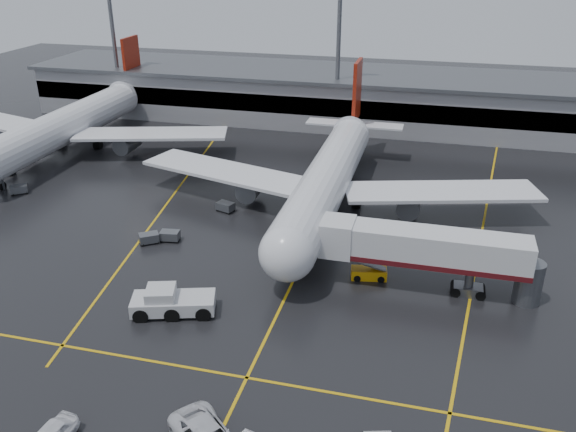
# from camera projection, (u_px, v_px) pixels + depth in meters

# --- Properties ---
(ground) EXTENTS (220.00, 220.00, 0.00)m
(ground) POSITION_uv_depth(u_px,v_px,m) (311.00, 244.00, 63.66)
(ground) COLOR black
(ground) RESTS_ON ground
(apron_line_centre) EXTENTS (0.25, 90.00, 0.02)m
(apron_line_centre) POSITION_uv_depth(u_px,v_px,m) (311.00, 244.00, 63.65)
(apron_line_centre) COLOR gold
(apron_line_centre) RESTS_ON ground
(apron_line_stop) EXTENTS (60.00, 0.25, 0.02)m
(apron_line_stop) POSITION_uv_depth(u_px,v_px,m) (247.00, 378.00, 44.34)
(apron_line_stop) COLOR gold
(apron_line_stop) RESTS_ON ground
(apron_line_left) EXTENTS (9.99, 69.35, 0.02)m
(apron_line_left) POSITION_uv_depth(u_px,v_px,m) (176.00, 191.00, 76.96)
(apron_line_left) COLOR gold
(apron_line_left) RESTS_ON ground
(apron_line_right) EXTENTS (7.57, 69.64, 0.02)m
(apron_line_right) POSITION_uv_depth(u_px,v_px,m) (483.00, 223.00, 68.35)
(apron_line_right) COLOR gold
(apron_line_right) RESTS_ON ground
(terminal) EXTENTS (122.00, 19.00, 8.60)m
(terminal) POSITION_uv_depth(u_px,v_px,m) (371.00, 98.00, 103.90)
(terminal) COLOR gray
(terminal) RESTS_ON ground
(light_mast_left) EXTENTS (3.00, 1.20, 25.45)m
(light_mast_left) POSITION_uv_depth(u_px,v_px,m) (113.00, 33.00, 104.60)
(light_mast_left) COLOR #595B60
(light_mast_left) RESTS_ON ground
(light_mast_mid) EXTENTS (3.00, 1.20, 25.45)m
(light_mast_mid) POSITION_uv_depth(u_px,v_px,m) (339.00, 42.00, 95.54)
(light_mast_mid) COLOR #595B60
(light_mast_mid) RESTS_ON ground
(main_airliner) EXTENTS (48.80, 45.60, 14.10)m
(main_airliner) POSITION_uv_depth(u_px,v_px,m) (329.00, 176.00, 70.39)
(main_airliner) COLOR silver
(main_airliner) RESTS_ON ground
(second_airliner) EXTENTS (48.80, 45.60, 14.10)m
(second_airliner) POSITION_uv_depth(u_px,v_px,m) (71.00, 123.00, 90.44)
(second_airliner) COLOR silver
(second_airliner) RESTS_ON ground
(jet_bridge) EXTENTS (19.90, 3.40, 6.05)m
(jet_bridge) POSITION_uv_depth(u_px,v_px,m) (425.00, 251.00, 54.04)
(jet_bridge) COLOR silver
(jet_bridge) RESTS_ON ground
(pushback_tractor) EXTENTS (7.64, 4.87, 2.54)m
(pushback_tractor) POSITION_uv_depth(u_px,v_px,m) (171.00, 302.00, 51.70)
(pushback_tractor) COLOR #BCBCBE
(pushback_tractor) RESTS_ON ground
(belt_loader) EXTENTS (3.56, 2.09, 2.13)m
(belt_loader) POSITION_uv_depth(u_px,v_px,m) (369.00, 273.00, 57.14)
(belt_loader) COLOR orange
(belt_loader) RESTS_ON ground
(baggage_cart_a) EXTENTS (2.17, 1.58, 1.12)m
(baggage_cart_a) POSITION_uv_depth(u_px,v_px,m) (170.00, 235.00, 64.18)
(baggage_cart_a) COLOR #595B60
(baggage_cart_a) RESTS_ON ground
(baggage_cart_b) EXTENTS (2.38, 2.20, 1.12)m
(baggage_cart_b) POSITION_uv_depth(u_px,v_px,m) (149.00, 238.00, 63.67)
(baggage_cart_b) COLOR #595B60
(baggage_cart_b) RESTS_ON ground
(baggage_cart_c) EXTENTS (2.31, 1.86, 1.12)m
(baggage_cart_c) POSITION_uv_depth(u_px,v_px,m) (225.00, 206.00, 71.12)
(baggage_cart_c) COLOR #595B60
(baggage_cart_c) RESTS_ON ground
(baggage_cart_d) EXTENTS (2.15, 1.55, 1.12)m
(baggage_cart_d) POSITION_uv_depth(u_px,v_px,m) (6.00, 170.00, 82.11)
(baggage_cart_d) COLOR #595B60
(baggage_cart_d) RESTS_ON ground
(baggage_cart_e) EXTENTS (2.38, 2.24, 1.12)m
(baggage_cart_e) POSITION_uv_depth(u_px,v_px,m) (19.00, 189.00, 76.01)
(baggage_cart_e) COLOR #595B60
(baggage_cart_e) RESTS_ON ground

